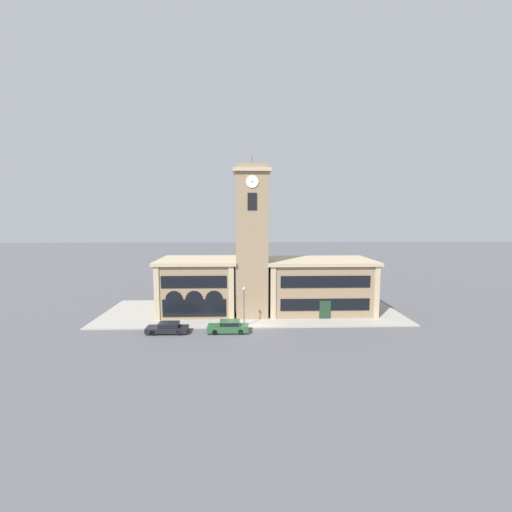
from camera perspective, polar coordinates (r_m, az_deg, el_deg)
name	(u,v)px	position (r m, az deg, el deg)	size (l,w,h in m)	color
ground_plane	(253,328)	(43.34, -0.51, -11.99)	(300.00, 300.00, 0.00)	#56565B
sidewalk_kerb	(252,312)	(50.27, -0.71, -9.29)	(42.22, 14.53, 0.15)	#A39E93
clock_tower	(252,242)	(46.81, -0.68, 2.35)	(4.97, 4.97, 21.85)	#937A5B
town_hall_left_wing	(199,285)	(50.48, -9.53, -4.84)	(11.22, 9.80, 7.77)	#937A5B
town_hall_right_wing	(318,285)	(51.18, 10.32, -4.76)	(15.37, 9.80, 7.66)	#937A5B
parked_car_near	(168,328)	(42.77, -14.48, -11.47)	(4.90, 1.82, 1.31)	black
parked_car_mid	(229,326)	(41.80, -4.58, -11.62)	(4.88, 1.82, 1.46)	#285633
street_lamp	(244,300)	(42.78, -2.01, -7.39)	(0.36, 0.36, 4.97)	#4C4C51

